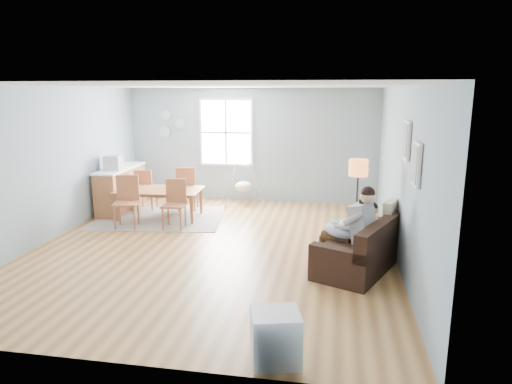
% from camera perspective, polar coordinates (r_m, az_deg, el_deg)
% --- Properties ---
extents(room, '(8.40, 9.40, 3.90)m').
position_cam_1_polar(room, '(7.49, -5.62, 10.93)').
color(room, '#956334').
extents(window, '(1.32, 0.08, 1.62)m').
position_cam_1_polar(window, '(11.04, -3.74, 7.43)').
color(window, white).
rests_on(window, room).
extents(pictures, '(0.05, 1.34, 0.74)m').
position_cam_1_polar(pictures, '(6.29, 18.80, 4.83)').
color(pictures, white).
rests_on(pictures, room).
extents(wall_plates, '(0.67, 0.02, 0.66)m').
position_cam_1_polar(wall_plates, '(11.44, -10.67, 8.32)').
color(wall_plates, '#A1BBC2').
rests_on(wall_plates, room).
extents(sofa, '(1.55, 2.12, 0.79)m').
position_cam_1_polar(sofa, '(7.16, 13.53, -6.94)').
color(sofa, black).
rests_on(sofa, room).
extents(green_throw, '(1.15, 1.09, 0.04)m').
position_cam_1_polar(green_throw, '(7.70, 14.79, -3.88)').
color(green_throw, '#125221').
rests_on(green_throw, sofa).
extents(beige_pillow, '(0.29, 0.49, 0.48)m').
position_cam_1_polar(beige_pillow, '(7.43, 16.45, -2.81)').
color(beige_pillow, tan).
rests_on(beige_pillow, sofa).
extents(father, '(1.00, 0.74, 1.31)m').
position_cam_1_polar(father, '(6.82, 11.93, -4.17)').
color(father, gray).
rests_on(father, sofa).
extents(nursing_pillow, '(0.71, 0.70, 0.21)m').
position_cam_1_polar(nursing_pillow, '(6.90, 10.76, -4.62)').
color(nursing_pillow, '#A5B8CF').
rests_on(nursing_pillow, father).
extents(infant, '(0.16, 0.34, 0.12)m').
position_cam_1_polar(infant, '(6.91, 10.84, -4.00)').
color(infant, white).
rests_on(infant, nursing_pillow).
extents(toddler, '(0.51, 0.37, 0.76)m').
position_cam_1_polar(toddler, '(7.23, 13.66, -3.56)').
color(toddler, white).
rests_on(toddler, sofa).
extents(floor_lamp, '(0.31, 0.31, 1.54)m').
position_cam_1_polar(floor_lamp, '(7.62, 12.64, 2.02)').
color(floor_lamp, black).
rests_on(floor_lamp, room).
extents(storage_cube, '(0.56, 0.53, 0.52)m').
position_cam_1_polar(storage_cube, '(4.68, 2.34, -17.68)').
color(storage_cube, white).
rests_on(storage_cube, room).
extents(rug, '(2.83, 2.30, 0.01)m').
position_cam_1_polar(rug, '(9.85, -11.89, -3.16)').
color(rug, gray).
rests_on(rug, room).
extents(dining_table, '(1.80, 1.07, 0.61)m').
position_cam_1_polar(dining_table, '(9.77, -11.97, -1.46)').
color(dining_table, brown).
rests_on(dining_table, rug).
extents(chair_sw, '(0.54, 0.54, 1.01)m').
position_cam_1_polar(chair_sw, '(9.25, -15.84, -0.70)').
color(chair_sw, brown).
rests_on(chair_sw, rug).
extents(chair_se, '(0.45, 0.45, 0.95)m').
position_cam_1_polar(chair_se, '(9.00, -10.10, -1.03)').
color(chair_se, brown).
rests_on(chair_se, rug).
extents(chair_nw, '(0.44, 0.44, 0.92)m').
position_cam_1_polar(chair_nw, '(10.45, -13.68, 0.58)').
color(chair_nw, brown).
rests_on(chair_nw, rug).
extents(chair_ne, '(0.50, 0.50, 0.99)m').
position_cam_1_polar(chair_ne, '(10.22, -8.64, 0.77)').
color(chair_ne, brown).
rests_on(chair_ne, rug).
extents(counter, '(0.55, 1.74, 0.97)m').
position_cam_1_polar(counter, '(10.63, -16.52, 0.42)').
color(counter, brown).
rests_on(counter, room).
extents(monitor, '(0.36, 0.35, 0.31)m').
position_cam_1_polar(monitor, '(10.22, -17.44, 3.51)').
color(monitor, '#A9A9AE').
rests_on(monitor, counter).
extents(baby_swing, '(1.18, 1.19, 0.98)m').
position_cam_1_polar(baby_swing, '(10.76, -1.57, 0.78)').
color(baby_swing, '#A9A9AE').
rests_on(baby_swing, room).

